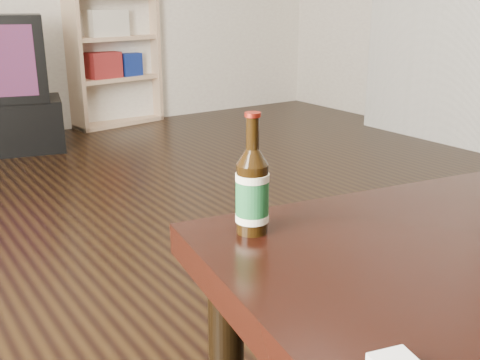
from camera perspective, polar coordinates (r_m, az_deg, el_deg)
floor at (r=1.97m, az=6.01°, el=-11.69°), size 5.00×6.00×0.01m
bookshelf at (r=4.66m, az=-13.38°, el=14.22°), size 0.77×0.45×1.35m
beer_bottle at (r=1.13m, az=1.25°, el=-1.18°), size 0.07×0.07×0.25m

